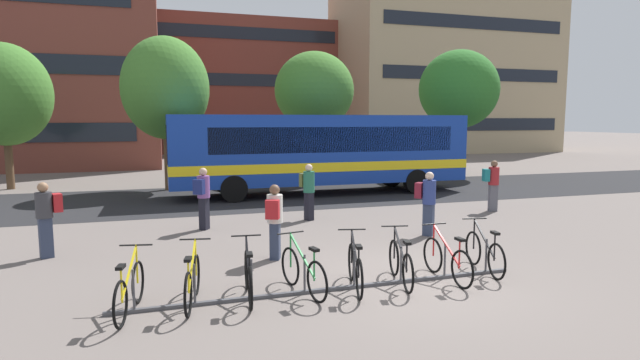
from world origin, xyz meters
name	(u,v)px	position (x,y,z in m)	size (l,w,h in m)	color
ground	(411,280)	(0.00, 0.00, 0.00)	(200.00, 200.00, 0.00)	#6B605B
bus_lane_asphalt	(279,195)	(0.00, 11.27, 0.00)	(80.00, 7.20, 0.01)	#232326
city_bus	(319,150)	(1.69, 11.27, 1.78)	(12.04, 2.65, 3.20)	#14389E
bike_rack	(330,286)	(-1.65, -0.13, 0.09)	(7.41, 0.19, 0.70)	#47474C
parked_bicycle_yellow_0	(130,291)	(-4.95, -0.23, 0.38)	(0.54, 1.70, 0.99)	black
parked_bicycle_yellow_1	(192,282)	(-4.00, -0.10, 0.38)	(0.53, 1.70, 0.99)	black
parked_bicycle_black_2	(248,277)	(-3.09, -0.10, 0.38)	(0.52, 1.72, 0.99)	black
parked_bicycle_green_3	(303,272)	(-2.14, -0.10, 0.38)	(0.55, 1.70, 0.99)	black
parked_bicycle_black_4	(355,268)	(-1.19, -0.17, 0.38)	(0.59, 1.69, 0.99)	black
parked_bicycle_black_5	(401,263)	(-0.29, -0.14, 0.38)	(0.56, 1.70, 0.99)	black
parked_bicycle_red_6	(447,260)	(0.64, -0.20, 0.38)	(0.52, 1.72, 0.99)	black
parked_bicycle_black_7	(484,253)	(1.63, 0.04, 0.38)	(0.52, 1.71, 0.99)	black
commuter_red_pack_0	(275,217)	(-2.15, 2.14, 0.94)	(0.49, 0.60, 1.63)	#2D3851
commuter_red_pack_1	(46,214)	(-6.86, 3.79, 0.97)	(0.60, 0.48, 1.67)	#2D3851
commuter_olive_pack_2	(308,188)	(-0.25, 6.13, 0.98)	(0.45, 0.59, 1.70)	black
commuter_teal_pack_3	(492,182)	(5.95, 5.74, 0.98)	(0.58, 0.44, 1.69)	#565660
commuter_maroon_pack_4	(428,199)	(2.14, 3.22, 0.96)	(0.58, 0.59, 1.68)	#2D3851
commuter_navy_pack_5	(203,194)	(-3.38, 5.67, 0.99)	(0.54, 0.61, 1.71)	black
street_tree_0	(165,88)	(-4.20, 14.30, 4.34)	(3.66, 3.66, 6.51)	brown
street_tree_1	(314,91)	(2.98, 16.29, 4.48)	(3.98, 3.98, 6.42)	brown
street_tree_2	(459,89)	(10.77, 15.47, 4.62)	(4.20, 4.20, 6.71)	brown
street_tree_3	(4,95)	(-10.80, 16.59, 4.08)	(3.83, 3.83, 6.29)	brown
building_right_wing	(443,61)	(21.87, 35.80, 8.75)	(19.97, 10.86, 17.50)	tan
building_centre_block	(240,89)	(3.41, 44.72, 6.22)	(18.52, 13.26, 12.44)	brown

